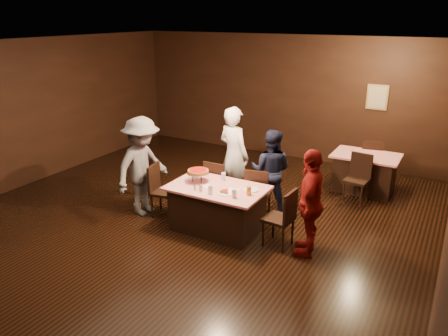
{
  "coord_description": "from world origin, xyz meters",
  "views": [
    {
      "loc": [
        3.96,
        -5.13,
        3.47
      ],
      "look_at": [
        0.56,
        0.92,
        1.0
      ],
      "focal_mm": 35.0,
      "sensor_mm": 36.0,
      "label": 1
    }
  ],
  "objects": [
    {
      "name": "diner_grey_knit",
      "position": [
        -0.89,
        0.53,
        0.9
      ],
      "size": [
        0.77,
        1.22,
        1.79
      ],
      "primitive_type": "imported",
      "rotation": [
        0.0,
        0.0,
        1.48
      ],
      "color": "slate",
      "rests_on": "ground"
    },
    {
      "name": "plate_with_slice",
      "position": [
        0.85,
        0.44,
        0.8
      ],
      "size": [
        0.25,
        0.25,
        0.06
      ],
      "color": "white",
      "rests_on": "main_table"
    },
    {
      "name": "glass_back",
      "position": [
        0.55,
        0.92,
        0.84
      ],
      "size": [
        0.08,
        0.08,
        0.14
      ],
      "primitive_type": "cylinder",
      "color": "silver",
      "rests_on": "main_table"
    },
    {
      "name": "glass_front_right",
      "position": [
        1.05,
        0.37,
        0.84
      ],
      "size": [
        0.08,
        0.08,
        0.14
      ],
      "primitive_type": "cylinder",
      "color": "silver",
      "rests_on": "main_table"
    },
    {
      "name": "glass_front_left",
      "position": [
        0.65,
        0.32,
        0.84
      ],
      "size": [
        0.08,
        0.08,
        0.14
      ],
      "primitive_type": "cylinder",
      "color": "silver",
      "rests_on": "main_table"
    },
    {
      "name": "room",
      "position": [
        0.0,
        0.01,
        2.14
      ],
      "size": [
        10.0,
        10.04,
        3.02
      ],
      "color": "black",
      "rests_on": "ground"
    },
    {
      "name": "glass_amber",
      "position": [
        1.2,
        0.57,
        0.84
      ],
      "size": [
        0.08,
        0.08,
        0.14
      ],
      "primitive_type": "cylinder",
      "color": "#BF7F26",
      "rests_on": "main_table"
    },
    {
      "name": "chair_back_near",
      "position": [
        2.36,
        2.89,
        0.47
      ],
      "size": [
        0.46,
        0.46,
        0.95
      ],
      "primitive_type": "cube",
      "rotation": [
        0.0,
        0.0,
        -0.1
      ],
      "color": "black",
      "rests_on": "ground"
    },
    {
      "name": "napkin_center",
      "position": [
        0.9,
        0.62,
        0.77
      ],
      "size": [
        0.19,
        0.19,
        0.01
      ],
      "primitive_type": "cube",
      "rotation": [
        0.0,
        0.0,
        0.21
      ],
      "color": "white",
      "rests_on": "main_table"
    },
    {
      "name": "diner_navy_hoodie",
      "position": [
        1.06,
        1.77,
        0.77
      ],
      "size": [
        0.84,
        0.71,
        1.54
      ],
      "primitive_type": "imported",
      "rotation": [
        0.0,
        0.0,
        3.32
      ],
      "color": "black",
      "rests_on": "ground"
    },
    {
      "name": "diner_red_shirt",
      "position": [
        2.19,
        0.63,
        0.83
      ],
      "size": [
        0.59,
        1.03,
        1.66
      ],
      "primitive_type": "imported",
      "rotation": [
        0.0,
        0.0,
        -1.37
      ],
      "color": "maroon",
      "rests_on": "ground"
    },
    {
      "name": "chair_far_right",
      "position": [
        1.0,
        1.37,
        0.47
      ],
      "size": [
        0.5,
        0.5,
        0.95
      ],
      "primitive_type": "cube",
      "rotation": [
        0.0,
        0.0,
        3.35
      ],
      "color": "black",
      "rests_on": "ground"
    },
    {
      "name": "napkin_left",
      "position": [
        0.45,
        0.57,
        0.77
      ],
      "size": [
        0.21,
        0.21,
        0.01
      ],
      "primitive_type": "cube",
      "rotation": [
        0.0,
        0.0,
        -0.35
      ],
      "color": "white",
      "rests_on": "main_table"
    },
    {
      "name": "pizza_stand",
      "position": [
        0.2,
        0.67,
        0.95
      ],
      "size": [
        0.38,
        0.38,
        0.22
      ],
      "color": "black",
      "rests_on": "main_table"
    },
    {
      "name": "chair_end_left",
      "position": [
        -0.5,
        0.62,
        0.47
      ],
      "size": [
        0.49,
        0.49,
        0.95
      ],
      "primitive_type": "cube",
      "rotation": [
        0.0,
        0.0,
        1.76
      ],
      "color": "black",
      "rests_on": "ground"
    },
    {
      "name": "chair_end_right",
      "position": [
        1.7,
        0.62,
        0.47
      ],
      "size": [
        0.45,
        0.45,
        0.95
      ],
      "primitive_type": "cube",
      "rotation": [
        0.0,
        0.0,
        -1.65
      ],
      "color": "black",
      "rests_on": "ground"
    },
    {
      "name": "back_table",
      "position": [
        2.36,
        3.59,
        0.39
      ],
      "size": [
        1.3,
        0.9,
        0.77
      ],
      "primitive_type": "cube",
      "color": "red",
      "rests_on": "ground"
    },
    {
      "name": "condiments",
      "position": [
        0.42,
        0.34,
        0.82
      ],
      "size": [
        0.17,
        0.1,
        0.09
      ],
      "color": "silver",
      "rests_on": "main_table"
    },
    {
      "name": "chair_far_left",
      "position": [
        0.2,
        1.37,
        0.47
      ],
      "size": [
        0.43,
        0.43,
        0.95
      ],
      "primitive_type": "cube",
      "rotation": [
        0.0,
        0.0,
        3.16
      ],
      "color": "black",
      "rests_on": "ground"
    },
    {
      "name": "diner_white_jacket",
      "position": [
        0.29,
        1.78,
        0.93
      ],
      "size": [
        0.78,
        0.62,
        1.87
      ],
      "primitive_type": "imported",
      "rotation": [
        0.0,
        0.0,
        2.85
      ],
      "color": "white",
      "rests_on": "ground"
    },
    {
      "name": "plate_empty",
      "position": [
        1.15,
        0.77,
        0.78
      ],
      "size": [
        0.25,
        0.25,
        0.01
      ],
      "primitive_type": "cylinder",
      "color": "white",
      "rests_on": "main_table"
    },
    {
      "name": "main_table",
      "position": [
        0.6,
        0.62,
        0.39
      ],
      "size": [
        1.6,
        1.0,
        0.77
      ],
      "primitive_type": "cube",
      "color": "red",
      "rests_on": "ground"
    },
    {
      "name": "chair_back_far",
      "position": [
        2.36,
        4.19,
        0.47
      ],
      "size": [
        0.49,
        0.49,
        0.95
      ],
      "primitive_type": "cube",
      "rotation": [
        0.0,
        0.0,
        3.31
      ],
      "color": "black",
      "rests_on": "ground"
    }
  ]
}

